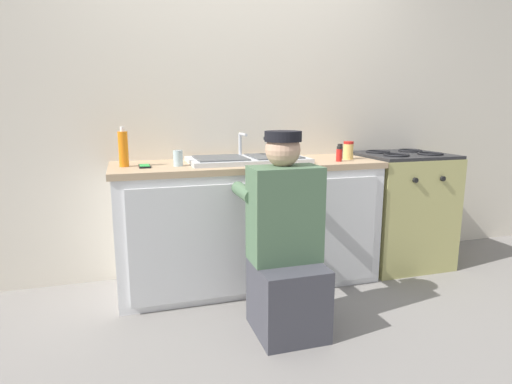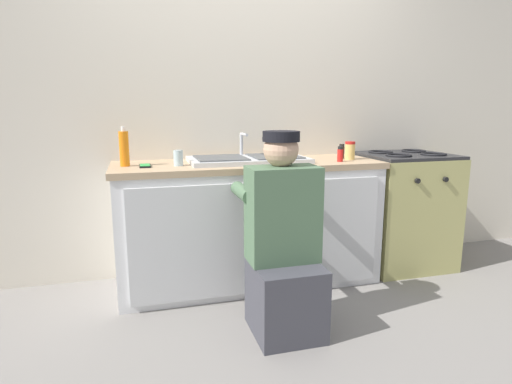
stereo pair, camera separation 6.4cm
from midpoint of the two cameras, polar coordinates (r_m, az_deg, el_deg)
ground_plane at (r=2.89m, az=1.21°, el=-13.89°), size 12.00×12.00×0.00m
back_wall at (r=3.25m, az=-2.11°, el=11.62°), size 6.00×0.10×2.50m
counter_cabinet at (r=3.01m, az=-0.38°, el=-4.52°), size 1.77×0.62×0.82m
countertop at (r=2.93m, az=-0.44°, el=3.65°), size 1.81×0.62×0.04m
sink_double_basin at (r=2.93m, az=-0.45°, el=4.42°), size 0.80×0.44×0.19m
stove_range at (r=3.54m, az=19.45°, el=-2.24°), size 0.66×0.62×0.89m
plumber_person at (r=2.36m, az=4.47°, el=-7.79°), size 0.42×0.61×1.10m
spice_bottle_red at (r=3.00m, az=11.77°, el=4.95°), size 0.04×0.04×0.10m
condiment_jar at (r=3.14m, az=12.98°, el=5.41°), size 0.07×0.07×0.13m
spice_bottle_pepper at (r=3.19m, az=11.89°, el=5.30°), size 0.04×0.04×0.10m
cell_phone at (r=2.77m, az=-13.94°, el=3.42°), size 0.07×0.14×0.01m
water_glass at (r=2.76m, az=-9.68°, el=4.49°), size 0.06×0.06×0.10m
soap_bottle_orange at (r=2.81m, az=-16.55°, el=5.60°), size 0.06×0.06×0.25m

